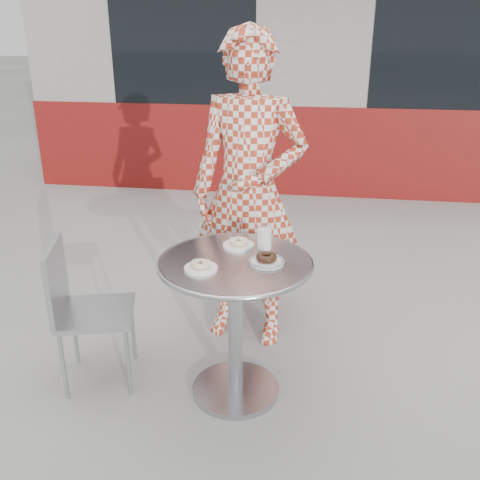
# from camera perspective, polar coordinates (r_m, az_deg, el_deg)

# --- Properties ---
(ground) EXTENTS (60.00, 60.00, 0.00)m
(ground) POSITION_cam_1_polar(r_m,az_deg,el_deg) (3.00, 0.52, -15.60)
(ground) COLOR #AAA7A2
(ground) RESTS_ON ground
(storefront) EXTENTS (6.02, 4.55, 3.00)m
(storefront) POSITION_cam_1_polar(r_m,az_deg,el_deg) (7.93, 6.58, 19.42)
(storefront) COLOR gray
(storefront) RESTS_ON ground
(bistro_table) EXTENTS (0.76, 0.76, 0.77)m
(bistro_table) POSITION_cam_1_polar(r_m,az_deg,el_deg) (2.67, -0.50, -5.91)
(bistro_table) COLOR #BBBBC0
(bistro_table) RESTS_ON ground
(chair_far) EXTENTS (0.44, 0.44, 0.85)m
(chair_far) POSITION_cam_1_polar(r_m,az_deg,el_deg) (3.66, 1.20, -3.37)
(chair_far) COLOR #9B9DA2
(chair_far) RESTS_ON ground
(chair_left) EXTENTS (0.47, 0.47, 0.81)m
(chair_left) POSITION_cam_1_polar(r_m,az_deg,el_deg) (3.04, -15.02, -10.18)
(chair_left) COLOR #9B9DA2
(chair_left) RESTS_ON ground
(seated_person) EXTENTS (0.73, 0.53, 1.85)m
(seated_person) POSITION_cam_1_polar(r_m,az_deg,el_deg) (3.10, 0.94, 4.98)
(seated_person) COLOR #A9311A
(seated_person) RESTS_ON ground
(plate_far) EXTENTS (0.16, 0.16, 0.04)m
(plate_far) POSITION_cam_1_polar(r_m,az_deg,el_deg) (2.74, -0.17, -0.35)
(plate_far) COLOR white
(plate_far) RESTS_ON bistro_table
(plate_near) EXTENTS (0.16, 0.16, 0.04)m
(plate_near) POSITION_cam_1_polar(r_m,az_deg,el_deg) (2.50, -4.20, -2.77)
(plate_near) COLOR white
(plate_near) RESTS_ON bistro_table
(plate_checker) EXTENTS (0.18, 0.18, 0.05)m
(plate_checker) POSITION_cam_1_polar(r_m,az_deg,el_deg) (2.56, 2.83, -2.13)
(plate_checker) COLOR white
(plate_checker) RESTS_ON bistro_table
(milk_cup) EXTENTS (0.08, 0.08, 0.12)m
(milk_cup) POSITION_cam_1_polar(r_m,az_deg,el_deg) (2.70, 2.61, 0.21)
(milk_cup) COLOR white
(milk_cup) RESTS_ON bistro_table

